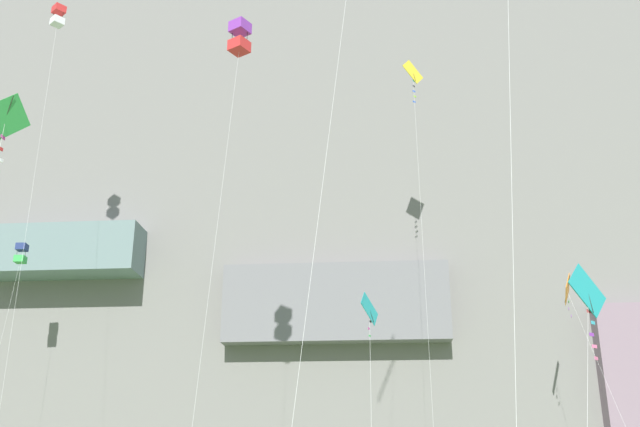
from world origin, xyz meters
The scene contains 9 objects.
cliff_face centered at (0.01, 61.91, 29.44)m, with size 180.00×34.32×58.98m.
kite_diamond_mid_center centered at (-13.02, 16.89, 17.72)m, with size 1.85×4.46×19.31m.
kite_box_near_cliff centered at (-19.54, 32.73, 34.74)m, with size 2.59×4.60×35.69m.
kite_box_far_right centered at (-23.38, 39.67, 18.74)m, with size 0.90×2.70×19.55m.
kite_diamond_high_center centered at (16.47, 39.28, 14.88)m, with size 2.87×7.12×16.33m.
kite_diamond_front_field centered at (2.95, 25.13, 10.48)m, with size 0.85×4.66×11.70m.
kite_diamond_upper_right centered at (6.41, 36.45, 30.04)m, with size 1.59×4.92×32.20m.
kite_box_upper_left centered at (-4.46, 25.94, 27.67)m, with size 1.60×4.69×28.73m.
kite_diamond_upper_mid centered at (11.63, 17.70, 9.50)m, with size 3.12×4.67×10.83m.
Camera 1 is at (3.47, -11.26, 2.64)m, focal length 41.23 mm.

